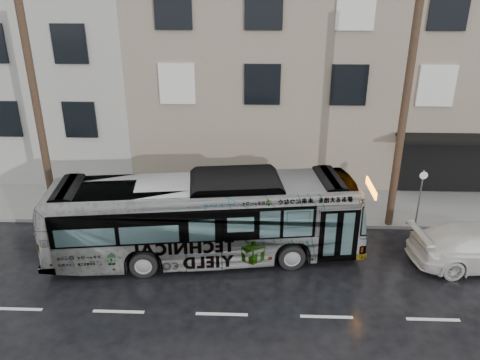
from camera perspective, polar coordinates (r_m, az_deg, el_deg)
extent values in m
plane|color=black|center=(16.93, -1.60, -10.70)|extent=(120.00, 120.00, 0.00)
cube|color=gray|center=(21.14, -0.75, -3.12)|extent=(90.00, 3.60, 0.15)
cube|color=gray|center=(27.31, 10.94, 14.47)|extent=(20.00, 12.00, 11.00)
cylinder|color=#483324|center=(18.80, 19.27, 7.12)|extent=(0.30, 0.30, 9.00)
cylinder|color=#483324|center=(19.89, -23.40, 7.34)|extent=(0.30, 0.30, 9.00)
cylinder|color=slate|center=(20.22, 21.04, -2.04)|extent=(0.06, 0.06, 2.40)
imported|color=#B2B2B2|center=(16.91, -4.25, -4.63)|extent=(11.50, 4.08, 3.13)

